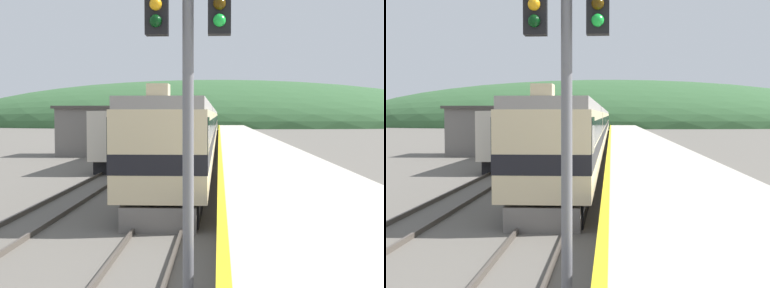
% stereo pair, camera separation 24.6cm
% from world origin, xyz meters
% --- Properties ---
extents(track_main, '(1.52, 180.00, 0.16)m').
position_xyz_m(track_main, '(0.00, 70.00, 0.08)').
color(track_main, '#4C443D').
rests_on(track_main, ground).
extents(track_siding, '(1.52, 180.00, 0.16)m').
position_xyz_m(track_siding, '(-4.31, 70.00, 0.08)').
color(track_siding, '#4C443D').
rests_on(track_siding, ground).
extents(platform, '(5.82, 140.00, 1.06)m').
position_xyz_m(platform, '(4.68, 50.00, 0.53)').
color(platform, '#BCB5A5').
rests_on(platform, ground).
extents(distant_hills, '(166.04, 74.72, 28.20)m').
position_xyz_m(distant_hills, '(0.00, 161.17, 0.00)').
color(distant_hills, '#335B33').
rests_on(distant_hills, ground).
extents(station_shed, '(6.60, 4.76, 4.26)m').
position_xyz_m(station_shed, '(-8.80, 41.00, 2.15)').
color(station_shed, slate).
rests_on(station_shed, ground).
extents(express_train_lead_car, '(3.00, 19.04, 4.44)m').
position_xyz_m(express_train_lead_car, '(0.00, 19.95, 2.23)').
color(express_train_lead_car, black).
rests_on(express_train_lead_car, ground).
extents(carriage_second, '(2.99, 20.32, 4.08)m').
position_xyz_m(carriage_second, '(0.00, 40.74, 2.22)').
color(carriage_second, black).
rests_on(carriage_second, ground).
extents(carriage_third, '(2.99, 20.32, 4.08)m').
position_xyz_m(carriage_third, '(0.00, 61.94, 2.22)').
color(carriage_third, black).
rests_on(carriage_third, ground).
extents(carriage_fourth, '(2.99, 20.32, 4.08)m').
position_xyz_m(carriage_fourth, '(0.00, 83.15, 2.22)').
color(carriage_fourth, black).
rests_on(carriage_fourth, ground).
extents(carriage_fifth, '(2.99, 20.32, 4.08)m').
position_xyz_m(carriage_fifth, '(0.00, 104.35, 2.22)').
color(carriage_fifth, black).
rests_on(carriage_fifth, ground).
extents(siding_train, '(2.90, 28.50, 3.73)m').
position_xyz_m(siding_train, '(-4.31, 39.63, 1.93)').
color(siding_train, black).
rests_on(siding_train, ground).
extents(signal_mast_main, '(2.20, 0.42, 6.94)m').
position_xyz_m(signal_mast_main, '(1.27, 4.57, 4.53)').
color(signal_mast_main, slate).
rests_on(signal_mast_main, ground).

